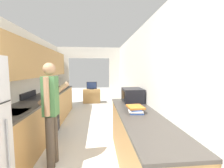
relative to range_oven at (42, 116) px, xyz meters
The scene contains 11 objects.
wall_left 1.09m from the range_oven, 139.10° to the right, with size 0.38×7.92×2.50m.
wall_right 2.53m from the range_oven, 15.93° to the right, with size 0.06×7.92×2.50m.
wall_far_with_doorway 3.06m from the range_oven, 70.05° to the left, with size 3.00×0.06×2.50m.
counter_left 0.34m from the range_oven, 91.40° to the left, with size 0.62×4.40×0.92m.
counter_right 2.49m from the range_oven, 37.11° to the right, with size 0.62×2.39×0.92m.
range_oven is the anchor object (origin of this frame).
person 1.43m from the range_oven, 64.02° to the right, with size 0.54×0.39×1.69m.
microwave 2.25m from the range_oven, 17.85° to the right, with size 0.40×0.50×0.28m.
book_stack 2.46m from the range_oven, 36.30° to the right, with size 0.26×0.32×0.10m.
tv_cabinet 3.59m from the range_oven, 72.92° to the left, with size 0.81×0.42×0.65m.
television 3.57m from the range_oven, 72.72° to the left, with size 0.47×0.16×0.35m.
Camera 1 is at (0.37, -0.85, 1.59)m, focal length 24.00 mm.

